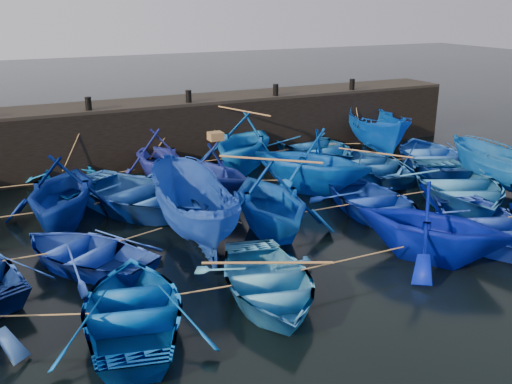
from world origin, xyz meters
name	(u,v)px	position (x,y,z in m)	size (l,w,h in m)	color
ground	(305,249)	(0.00, 0.00, 0.00)	(120.00, 120.00, 0.00)	black
quay_wall	(183,131)	(0.00, 10.50, 1.25)	(26.00, 2.50, 2.50)	black
quay_top	(182,100)	(0.00, 10.50, 2.56)	(26.00, 2.50, 0.12)	black
bollard_1	(88,104)	(-4.00, 9.60, 2.87)	(0.24, 0.24, 0.50)	black
bollard_2	(189,96)	(0.00, 9.60, 2.87)	(0.24, 0.24, 0.50)	black
bollard_3	(276,90)	(4.00, 9.60, 2.87)	(0.24, 0.24, 0.50)	black
bollard_4	(352,84)	(8.00, 9.60, 2.87)	(0.24, 0.24, 0.50)	black
boat_1	(68,182)	(-5.27, 7.69, 0.46)	(3.19, 4.46, 0.92)	blue
boat_2	(157,155)	(-1.90, 7.92, 1.00)	(3.27, 3.79, 1.99)	navy
boat_3	(243,141)	(1.67, 7.89, 1.19)	(3.91, 4.54, 2.39)	blue
boat_4	(311,146)	(5.03, 8.17, 0.56)	(3.88, 5.43, 1.13)	#104F9E
boat_5	(377,131)	(8.16, 7.67, 1.03)	(2.01, 5.32, 2.06)	#0441C9
boat_7	(62,189)	(-5.78, 4.72, 1.16)	(3.79, 4.40, 2.31)	navy
boat_8	(137,194)	(-3.47, 4.98, 0.59)	(4.04, 5.65, 1.17)	#1849A0
boat_9	(208,170)	(-0.91, 5.12, 1.03)	(3.38, 3.93, 2.07)	navy
boat_10	(311,160)	(2.70, 4.29, 1.19)	(3.89, 4.51, 2.37)	#0344C5
boat_11	(374,165)	(5.95, 4.87, 0.45)	(3.13, 4.38, 0.91)	navy
boat_12	(431,156)	(8.63, 4.68, 0.55)	(3.80, 5.31, 1.10)	blue
boat_14	(85,251)	(-5.72, 1.50, 0.43)	(2.95, 4.13, 0.86)	blue
boat_15	(192,208)	(-2.64, 1.89, 1.00)	(1.94, 5.15, 1.99)	#11399E
boat_16	(270,199)	(-0.47, 1.28, 1.15)	(3.77, 4.37, 2.30)	#053EB7
boat_17	(375,202)	(3.29, 1.27, 0.47)	(3.25, 4.55, 0.94)	#0A2993
boat_18	(457,185)	(6.68, 1.20, 0.60)	(4.10, 5.74, 1.19)	#195895
boat_19	(510,170)	(8.87, 0.96, 0.90)	(1.76, 4.67, 1.80)	#0A4F9C
boat_21	(134,308)	(-5.29, -1.92, 0.47)	(3.21, 4.49, 0.93)	#003E9B
boat_22	(267,282)	(-2.21, -2.06, 0.45)	(3.09, 4.32, 0.90)	blue
boat_23	(433,223)	(2.63, -2.04, 1.07)	(3.49, 4.05, 2.13)	#000FA6
boat_24	(486,224)	(5.00, -1.67, 0.49)	(3.37, 4.72, 0.98)	#1736B6
wooden_crate	(216,136)	(-0.61, 5.12, 2.21)	(0.48, 0.42, 0.28)	brown
mooring_ropes	(225,174)	(-0.36, 4.98, 0.88)	(18.06, 11.60, 2.10)	tan
loose_oars	(293,161)	(1.23, 3.00, 1.65)	(10.42, 12.02, 1.55)	#99724C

